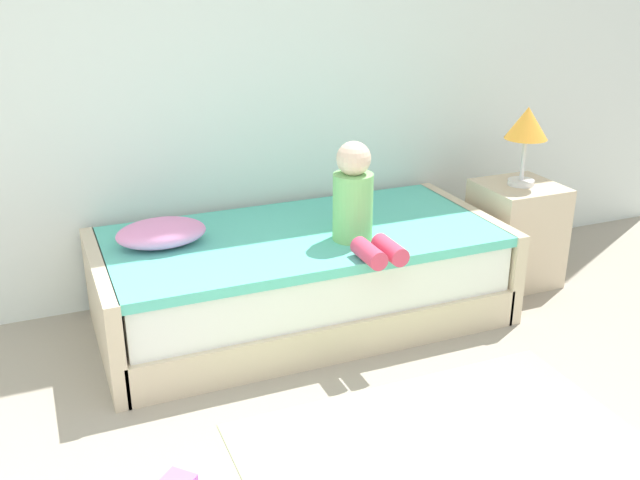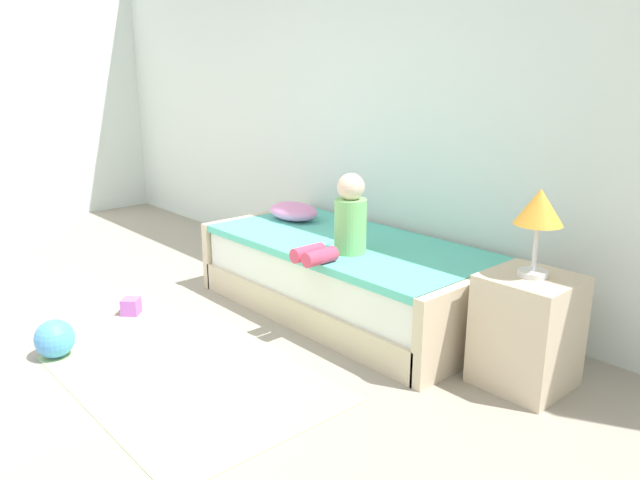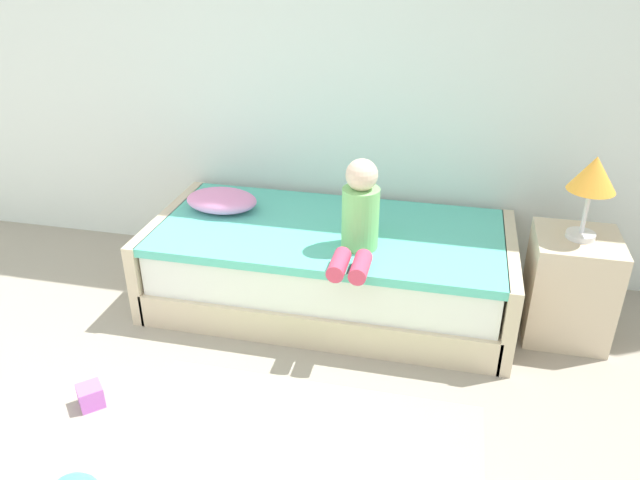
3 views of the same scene
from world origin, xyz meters
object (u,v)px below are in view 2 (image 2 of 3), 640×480
(child_figure, at_px, (345,222))
(pillow, at_px, (294,211))
(bed, at_px, (347,276))
(toy_ball, at_px, (55,339))
(nightstand, at_px, (527,331))
(table_lamp, at_px, (539,211))
(toy_block, at_px, (131,306))

(child_figure, bearing_deg, pillow, 159.99)
(bed, xyz_separation_m, toy_ball, (-0.61, -1.76, -0.13))
(bed, relative_size, pillow, 4.80)
(bed, xyz_separation_m, child_figure, (0.21, -0.23, 0.46))
(nightstand, xyz_separation_m, child_figure, (-1.14, -0.22, 0.40))
(bed, height_order, child_figure, child_figure)
(nightstand, xyz_separation_m, table_lamp, (0.00, 0.00, 0.64))
(bed, height_order, table_lamp, table_lamp)
(child_figure, bearing_deg, nightstand, 10.67)
(nightstand, distance_m, child_figure, 1.23)
(nightstand, xyz_separation_m, toy_ball, (-1.96, -1.74, -0.19))
(toy_block, bearing_deg, pillow, 79.69)
(child_figure, relative_size, toy_ball, 2.27)
(table_lamp, xyz_separation_m, pillow, (-2.05, 0.11, -0.37))
(bed, distance_m, table_lamp, 1.52)
(toy_block, bearing_deg, child_figure, 39.20)
(child_figure, distance_m, toy_ball, 1.83)
(bed, distance_m, toy_block, 1.49)
(toy_ball, xyz_separation_m, toy_block, (-0.31, 0.61, -0.06))
(bed, relative_size, toy_block, 19.17)
(nightstand, bearing_deg, bed, 179.46)
(pillow, height_order, toy_block, pillow)
(toy_block, bearing_deg, bed, 51.20)
(table_lamp, distance_m, child_figure, 1.19)
(bed, bearing_deg, child_figure, -48.08)
(nightstand, distance_m, pillow, 2.07)
(pillow, xyz_separation_m, toy_block, (-0.23, -1.25, -0.51))
(bed, height_order, toy_block, bed)
(child_figure, relative_size, pillow, 1.16)
(table_lamp, height_order, toy_ball, table_lamp)
(nightstand, distance_m, toy_block, 2.55)
(child_figure, height_order, toy_block, child_figure)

